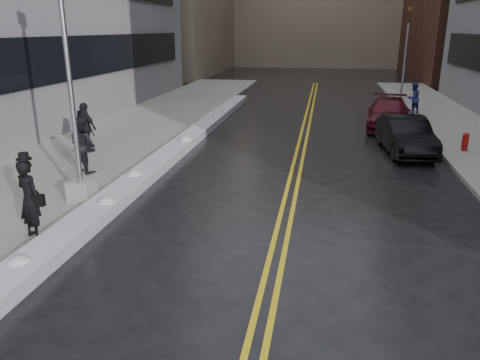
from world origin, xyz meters
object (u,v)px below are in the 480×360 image
at_px(pedestrian_d, 86,128).
at_px(traffic_signal, 406,51).
at_px(lamppost, 74,118).
at_px(pedestrian_fedora, 30,199).
at_px(pedestrian_c, 84,129).
at_px(pedestrian_east, 413,98).
at_px(fire_hydrant, 465,141).
at_px(pedestrian_b, 83,145).
at_px(car_black, 406,135).
at_px(car_maroon, 389,114).

bearing_deg(pedestrian_d, traffic_signal, -106.63).
height_order(lamppost, pedestrian_d, lamppost).
bearing_deg(pedestrian_d, pedestrian_fedora, 132.57).
xyz_separation_m(traffic_signal, pedestrian_c, (-14.69, -16.31, -2.46)).
height_order(pedestrian_fedora, pedestrian_d, pedestrian_d).
distance_m(pedestrian_c, pedestrian_east, 18.25).
bearing_deg(pedestrian_c, fire_hydrant, -172.05).
xyz_separation_m(pedestrian_b, car_black, (11.22, 5.17, -0.36)).
height_order(fire_hydrant, pedestrian_c, pedestrian_c).
bearing_deg(pedestrian_fedora, pedestrian_c, -46.57).
distance_m(lamppost, fire_hydrant, 14.81).
bearing_deg(pedestrian_east, car_black, 41.05).
bearing_deg(traffic_signal, car_maroon, -101.66).
relative_size(pedestrian_b, pedestrian_east, 1.08).
xyz_separation_m(pedestrian_d, car_maroon, (12.41, 7.67, -0.38)).
bearing_deg(pedestrian_fedora, car_maroon, -99.36).
height_order(lamppost, pedestrian_east, lamppost).
bearing_deg(pedestrian_d, pedestrian_east, -117.18).
height_order(traffic_signal, pedestrian_east, traffic_signal).
relative_size(pedestrian_b, car_black, 0.42).
bearing_deg(fire_hydrant, car_maroon, 116.34).
relative_size(pedestrian_fedora, pedestrian_east, 1.08).
distance_m(pedestrian_d, pedestrian_east, 18.28).
relative_size(lamppost, car_maroon, 1.50).
relative_size(pedestrian_fedora, pedestrian_d, 0.97).
height_order(fire_hydrant, pedestrian_d, pedestrian_d).
bearing_deg(traffic_signal, pedestrian_d, -130.35).
height_order(pedestrian_fedora, pedestrian_c, pedestrian_fedora).
bearing_deg(car_maroon, pedestrian_fedora, -116.23).
xyz_separation_m(pedestrian_d, pedestrian_east, (14.18, 11.53, -0.10)).
distance_m(pedestrian_d, car_maroon, 14.60).
bearing_deg(pedestrian_east, fire_hydrant, 56.05).
bearing_deg(lamppost, pedestrian_b, 116.00).
height_order(pedestrian_b, pedestrian_east, pedestrian_b).
bearing_deg(pedestrian_east, pedestrian_d, 1.04).
distance_m(fire_hydrant, car_black, 2.36).
bearing_deg(lamppost, pedestrian_east, 55.01).
distance_m(traffic_signal, pedestrian_fedora, 27.23).
xyz_separation_m(lamppost, pedestrian_fedora, (0.10, -2.47, -1.44)).
relative_size(pedestrian_c, car_maroon, 0.31).
relative_size(fire_hydrant, pedestrian_d, 0.37).
height_order(fire_hydrant, pedestrian_fedora, pedestrian_fedora).
bearing_deg(pedestrian_d, car_black, -144.51).
bearing_deg(car_black, traffic_signal, 76.54).
bearing_deg(fire_hydrant, pedestrian_c, -171.34).
relative_size(lamppost, pedestrian_c, 4.78).
xyz_separation_m(fire_hydrant, car_black, (-2.34, -0.24, 0.19)).
distance_m(pedestrian_b, car_maroon, 15.16).
distance_m(pedestrian_b, car_black, 12.36).
bearing_deg(pedestrian_c, lamppost, 116.25).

